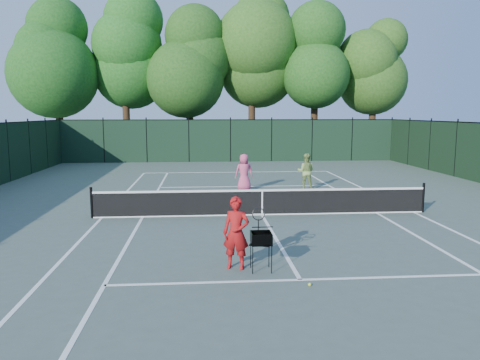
{
  "coord_description": "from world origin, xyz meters",
  "views": [
    {
      "loc": [
        -2.06,
        -15.84,
        3.54
      ],
      "look_at": [
        -0.69,
        1.0,
        1.1
      ],
      "focal_mm": 35.0,
      "sensor_mm": 36.0,
      "label": 1
    }
  ],
  "objects": [
    {
      "name": "tennis_net",
      "position": [
        0.0,
        0.0,
        0.48
      ],
      "size": [
        11.69,
        0.09,
        1.06
      ],
      "color": "black",
      "rests_on": "ground"
    },
    {
      "name": "baseline_far",
      "position": [
        0.0,
        11.88,
        0.0
      ],
      "size": [
        10.97,
        0.1,
        0.01
      ],
      "primitive_type": "cube",
      "color": "white",
      "rests_on": "ground"
    },
    {
      "name": "loose_ball_near_cart",
      "position": [
        0.12,
        -6.78,
        0.03
      ],
      "size": [
        0.07,
        0.07,
        0.07
      ],
      "primitive_type": "sphere",
      "color": "#D2E92F",
      "rests_on": "ground"
    },
    {
      "name": "coach",
      "position": [
        -1.31,
        -5.54,
        0.84
      ],
      "size": [
        1.03,
        0.56,
        1.67
      ],
      "rotation": [
        0.0,
        0.0,
        -0.29
      ],
      "color": "#A31214",
      "rests_on": "ground"
    },
    {
      "name": "service_line_near",
      "position": [
        0.0,
        -6.4,
        0.0
      ],
      "size": [
        8.23,
        0.1,
        0.01
      ],
      "primitive_type": "cube",
      "color": "white",
      "rests_on": "ground"
    },
    {
      "name": "tree_4",
      "position": [
        7.0,
        21.6,
        8.14
      ],
      "size": [
        6.2,
        6.2,
        12.97
      ],
      "color": "black",
      "rests_on": "ground"
    },
    {
      "name": "player_green",
      "position": [
        2.73,
        5.33,
        0.84
      ],
      "size": [
        0.97,
        0.86,
        1.67
      ],
      "rotation": [
        0.0,
        0.0,
        2.82
      ],
      "color": "#88A653",
      "rests_on": "ground"
    },
    {
      "name": "ball_hopper",
      "position": [
        -0.76,
        -5.73,
        0.74
      ],
      "size": [
        0.59,
        0.59,
        0.88
      ],
      "rotation": [
        0.0,
        0.0,
        -0.32
      ],
      "color": "black",
      "rests_on": "ground"
    },
    {
      "name": "tree_3",
      "position": [
        2.0,
        22.3,
        9.01
      ],
      "size": [
        7.0,
        7.0,
        14.45
      ],
      "color": "black",
      "rests_on": "ground"
    },
    {
      "name": "center_service_line",
      "position": [
        0.0,
        0.0,
        0.0
      ],
      "size": [
        0.1,
        12.8,
        0.01
      ],
      "primitive_type": "cube",
      "color": "white",
      "rests_on": "ground"
    },
    {
      "name": "tree_2",
      "position": [
        -3.0,
        21.8,
        7.73
      ],
      "size": [
        6.0,
        6.0,
        12.4
      ],
      "color": "black",
      "rests_on": "ground"
    },
    {
      "name": "sideline_doubles_left",
      "position": [
        -5.49,
        0.0,
        0.0
      ],
      "size": [
        0.1,
        23.77,
        0.01
      ],
      "primitive_type": "cube",
      "color": "white",
      "rests_on": "ground"
    },
    {
      "name": "tree_0",
      "position": [
        -13.0,
        21.5,
        8.16
      ],
      "size": [
        6.4,
        6.4,
        13.14
      ],
      "color": "black",
      "rests_on": "ground"
    },
    {
      "name": "sideline_singles_left",
      "position": [
        -4.12,
        0.0,
        0.0
      ],
      "size": [
        0.1,
        23.77,
        0.01
      ],
      "primitive_type": "cube",
      "color": "white",
      "rests_on": "ground"
    },
    {
      "name": "service_line_far",
      "position": [
        0.0,
        6.4,
        0.0
      ],
      "size": [
        8.23,
        0.1,
        0.01
      ],
      "primitive_type": "cube",
      "color": "white",
      "rests_on": "ground"
    },
    {
      "name": "sideline_doubles_right",
      "position": [
        5.49,
        0.0,
        0.0
      ],
      "size": [
        0.1,
        23.77,
        0.01
      ],
      "primitive_type": "cube",
      "color": "white",
      "rests_on": "ground"
    },
    {
      "name": "sideline_singles_right",
      "position": [
        4.12,
        0.0,
        0.0
      ],
      "size": [
        0.1,
        23.77,
        0.01
      ],
      "primitive_type": "cube",
      "color": "white",
      "rests_on": "ground"
    },
    {
      "name": "tree_5",
      "position": [
        12.0,
        22.1,
        7.71
      ],
      "size": [
        5.8,
        5.8,
        12.23
      ],
      "color": "black",
      "rests_on": "ground"
    },
    {
      "name": "ground",
      "position": [
        0.0,
        0.0,
        0.0
      ],
      "size": [
        90.0,
        90.0,
        0.0
      ],
      "primitive_type": "plane",
      "color": "#45544A",
      "rests_on": "ground"
    },
    {
      "name": "player_pink",
      "position": [
        -0.16,
        5.27,
        0.84
      ],
      "size": [
        0.85,
        0.58,
        1.68
      ],
      "rotation": [
        0.0,
        0.0,
        3.2
      ],
      "color": "#CE4971",
      "rests_on": "ground"
    },
    {
      "name": "tree_1",
      "position": [
        -8.0,
        22.0,
        8.69
      ],
      "size": [
        6.8,
        6.8,
        13.98
      ],
      "color": "black",
      "rests_on": "ground"
    },
    {
      "name": "loose_ball_midcourt",
      "position": [
        -1.26,
        -3.78,
        0.03
      ],
      "size": [
        0.07,
        0.07,
        0.07
      ],
      "primitive_type": "sphere",
      "color": "#C0D72C",
      "rests_on": "ground"
    },
    {
      "name": "fence_far",
      "position": [
        0.0,
        18.0,
        1.5
      ],
      "size": [
        24.0,
        0.05,
        3.0
      ],
      "primitive_type": "cube",
      "color": "black",
      "rests_on": "ground"
    }
  ]
}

